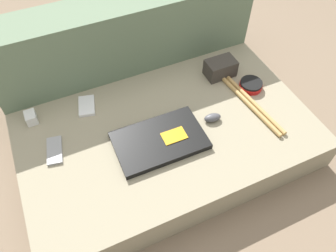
% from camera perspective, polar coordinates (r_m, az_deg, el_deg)
% --- Properties ---
extents(ground_plane, '(8.00, 8.00, 0.00)m').
position_cam_1_polar(ground_plane, '(1.39, 0.00, -4.32)').
color(ground_plane, '#7A6651').
extents(couch_seat, '(1.14, 0.68, 0.15)m').
position_cam_1_polar(couch_seat, '(1.33, 0.00, -2.52)').
color(couch_seat, gray).
rests_on(couch_seat, ground_plane).
extents(couch_backrest, '(1.14, 0.20, 0.46)m').
position_cam_1_polar(couch_backrest, '(1.51, -7.11, 13.35)').
color(couch_backrest, '#60755B').
rests_on(couch_backrest, ground_plane).
extents(laptop, '(0.34, 0.22, 0.03)m').
position_cam_1_polar(laptop, '(1.23, -1.45, -2.51)').
color(laptop, black).
rests_on(laptop, couch_seat).
extents(computer_mouse, '(0.07, 0.05, 0.03)m').
position_cam_1_polar(computer_mouse, '(1.30, 7.76, 1.44)').
color(computer_mouse, '#4C4C51').
rests_on(computer_mouse, couch_seat).
extents(speaker_puck, '(0.10, 0.10, 0.03)m').
position_cam_1_polar(speaker_puck, '(1.46, 14.23, 6.93)').
color(speaker_puck, red).
rests_on(speaker_puck, couch_seat).
extents(phone_silver, '(0.08, 0.13, 0.01)m').
position_cam_1_polar(phone_silver, '(1.28, -19.16, -4.04)').
color(phone_silver, '#99999E').
rests_on(phone_silver, couch_seat).
extents(phone_black, '(0.09, 0.12, 0.01)m').
position_cam_1_polar(phone_black, '(1.39, -13.98, 3.43)').
color(phone_black, silver).
rests_on(phone_black, couch_seat).
extents(camera_pouch, '(0.13, 0.08, 0.08)m').
position_cam_1_polar(camera_pouch, '(1.48, 9.10, 9.94)').
color(camera_pouch, '#38332D').
rests_on(camera_pouch, couch_seat).
extents(charger_brick, '(0.04, 0.06, 0.04)m').
position_cam_1_polar(charger_brick, '(1.39, -22.74, 1.37)').
color(charger_brick, silver).
rests_on(charger_brick, couch_seat).
extents(drumstick_pair, '(0.08, 0.38, 0.02)m').
position_cam_1_polar(drumstick_pair, '(1.39, 14.28, 3.83)').
color(drumstick_pair, tan).
rests_on(drumstick_pair, couch_seat).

